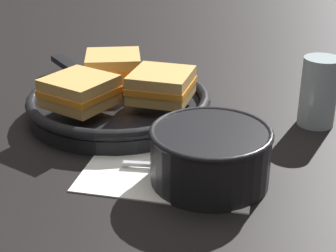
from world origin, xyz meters
TOP-DOWN VIEW (x-y plane):
  - ground_plane at (0.00, 0.00)m, footprint 4.00×4.00m
  - napkin at (-0.01, -0.06)m, footprint 0.25×0.22m
  - soup_bowl at (0.04, -0.09)m, footprint 0.16×0.16m
  - spoon at (0.03, -0.07)m, footprint 0.16×0.03m
  - skillet at (-0.13, 0.10)m, footprint 0.35×0.38m
  - sandwich_near_left at (-0.15, 0.17)m, footprint 0.12×0.12m
  - sandwich_near_right at (-0.18, 0.04)m, footprint 0.13×0.13m
  - sandwich_far_left at (-0.05, 0.09)m, footprint 0.11×0.11m
  - drinking_glass at (0.20, 0.11)m, footprint 0.06×0.06m

SIDE VIEW (x-z plane):
  - ground_plane at x=0.00m, z-range 0.00..0.00m
  - napkin at x=-0.01m, z-range 0.00..0.00m
  - spoon at x=0.03m, z-range 0.00..0.01m
  - skillet at x=-0.13m, z-range 0.00..0.04m
  - soup_bowl at x=0.04m, z-range 0.00..0.08m
  - drinking_glass at x=0.20m, z-range 0.00..0.11m
  - sandwich_near_left at x=-0.15m, z-range 0.04..0.09m
  - sandwich_near_right at x=-0.18m, z-range 0.04..0.09m
  - sandwich_far_left at x=-0.05m, z-range 0.04..0.09m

